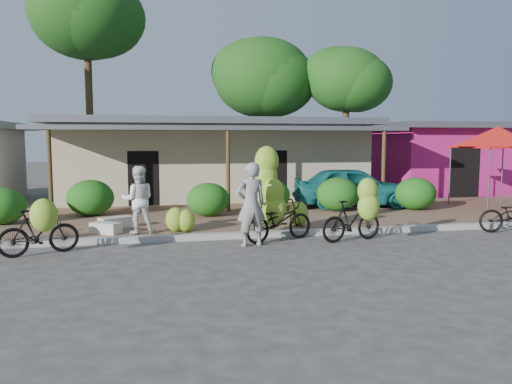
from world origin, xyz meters
TOP-DOWN VIEW (x-y plane):
  - ground at (0.00, 0.00)m, footprint 100.00×100.00m
  - sidewalk at (0.00, 5.00)m, footprint 60.00×6.00m
  - curb at (0.00, 2.00)m, footprint 60.00×0.25m
  - shop_main at (0.00, 10.93)m, footprint 13.00×8.50m
  - shop_pink at (10.50, 10.99)m, footprint 6.00×6.00m
  - tree_far_center at (-5.69, 16.11)m, footprint 5.55×5.46m
  - tree_center_right at (3.31, 16.61)m, footprint 5.47×5.37m
  - tree_near_right at (7.31, 14.61)m, footprint 4.33×4.14m
  - hedge_0 at (-6.68, 4.76)m, footprint 1.33×1.20m
  - hedge_1 at (-4.41, 5.93)m, footprint 1.45×1.31m
  - hedge_2 at (-0.79, 5.09)m, footprint 1.35×1.21m
  - hedge_3 at (1.29, 5.63)m, footprint 1.42×1.28m
  - hedge_4 at (3.61, 5.37)m, footprint 1.45×1.30m
  - hedge_5 at (6.31, 5.09)m, footprint 1.42×1.27m
  - red_canopy at (9.42, 5.11)m, footprint 3.50×3.50m
  - bike_left at (-4.88, 0.94)m, footprint 1.74×1.37m
  - bike_center at (0.47, 1.69)m, footprint 2.04×1.50m
  - bike_right at (2.36, 0.91)m, footprint 1.78×1.29m
  - loose_banana_a at (-1.91, 2.59)m, footprint 0.52×0.44m
  - loose_banana_b at (-1.65, 2.53)m, footprint 0.47×0.40m
  - loose_banana_c at (1.46, 2.76)m, footprint 0.55×0.47m
  - sack_near at (-3.48, 3.47)m, footprint 0.94×0.77m
  - sack_far at (-3.68, 2.73)m, footprint 0.84×0.73m
  - vendor at (-0.21, 1.05)m, footprint 0.79×0.58m
  - bystander at (-2.85, 2.60)m, footprint 0.86×0.69m
  - teal_van at (4.49, 6.20)m, footprint 4.40×2.26m

SIDE VIEW (x-z plane):
  - ground at x=0.00m, z-range 0.00..0.00m
  - sidewalk at x=0.00m, z-range 0.00..0.12m
  - curb at x=0.00m, z-range 0.00..0.15m
  - sack_far at x=-3.68m, z-range 0.12..0.40m
  - sack_near at x=-3.48m, z-range 0.12..0.42m
  - loose_banana_b at x=-1.65m, z-range 0.12..0.71m
  - loose_banana_a at x=-1.91m, z-range 0.12..0.76m
  - loose_banana_c at x=1.46m, z-range 0.12..0.81m
  - bike_left at x=-4.88m, z-range -0.07..1.24m
  - hedge_0 at x=-6.68m, z-range 0.12..1.16m
  - hedge_2 at x=-0.79m, z-range 0.12..1.17m
  - bike_right at x=2.36m, z-range -0.15..1.47m
  - hedge_5 at x=6.31m, z-range 0.12..1.22m
  - hedge_3 at x=1.29m, z-range 0.12..1.23m
  - hedge_4 at x=3.61m, z-range 0.12..1.25m
  - hedge_1 at x=-4.41m, z-range 0.12..1.25m
  - teal_van at x=4.49m, z-range 0.12..1.55m
  - bike_center at x=0.47m, z-range -0.28..2.07m
  - bystander at x=-2.85m, z-range 0.12..1.85m
  - vendor at x=-0.21m, z-range 0.00..1.98m
  - shop_pink at x=10.50m, z-range 0.05..3.30m
  - shop_main at x=0.00m, z-range 0.05..3.40m
  - red_canopy at x=9.42m, z-range 1.18..4.04m
  - tree_near_right at x=7.31m, z-range 2.04..9.35m
  - tree_center_right at x=3.31m, z-range 1.94..9.93m
  - tree_far_center at x=-5.69m, z-range 3.31..14.11m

